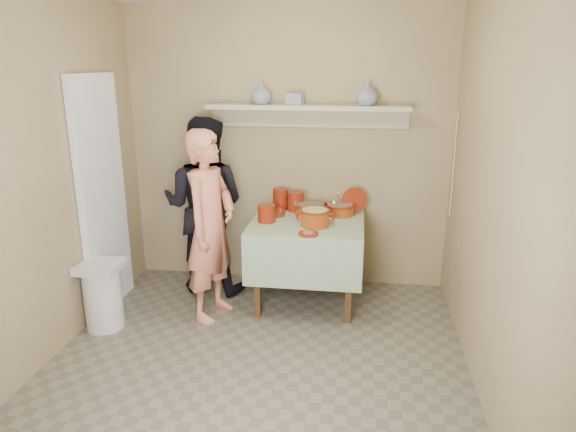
% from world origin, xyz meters
% --- Properties ---
extents(ground, '(3.50, 3.50, 0.00)m').
position_xyz_m(ground, '(0.00, 0.00, 0.00)').
color(ground, '#675F51').
rests_on(ground, ground).
extents(tile_panel, '(0.06, 0.70, 2.00)m').
position_xyz_m(tile_panel, '(-1.46, 0.95, 1.00)').
color(tile_panel, silver).
rests_on(tile_panel, ground).
extents(plate_stack_a, '(0.15, 0.15, 0.20)m').
position_xyz_m(plate_stack_a, '(-0.04, 1.59, 0.86)').
color(plate_stack_a, '#681609').
rests_on(plate_stack_a, serving_table).
extents(plate_stack_b, '(0.15, 0.15, 0.18)m').
position_xyz_m(plate_stack_b, '(0.11, 1.55, 0.85)').
color(plate_stack_b, '#681609').
rests_on(plate_stack_b, serving_table).
extents(bowl_stack, '(0.15, 0.15, 0.15)m').
position_xyz_m(bowl_stack, '(-0.10, 1.17, 0.84)').
color(bowl_stack, '#681609').
rests_on(bowl_stack, serving_table).
extents(empty_bowl, '(0.18, 0.18, 0.05)m').
position_xyz_m(empty_bowl, '(-0.06, 1.38, 0.79)').
color(empty_bowl, '#681609').
rests_on(empty_bowl, serving_table).
extents(propped_lid, '(0.24, 0.12, 0.23)m').
position_xyz_m(propped_lid, '(0.64, 1.56, 0.88)').
color(propped_lid, '#681609').
rests_on(propped_lid, serving_table).
extents(vase_right, '(0.20, 0.20, 0.20)m').
position_xyz_m(vase_right, '(0.72, 1.61, 1.82)').
color(vase_right, navy).
rests_on(vase_right, wall_shelf).
extents(vase_left, '(0.23, 0.23, 0.19)m').
position_xyz_m(vase_left, '(-0.21, 1.62, 1.81)').
color(vase_left, navy).
rests_on(vase_left, wall_shelf).
extents(ceramic_box, '(0.16, 0.13, 0.10)m').
position_xyz_m(ceramic_box, '(0.09, 1.63, 1.77)').
color(ceramic_box, navy).
rests_on(ceramic_box, wall_shelf).
extents(person_cook, '(0.51, 0.65, 1.59)m').
position_xyz_m(person_cook, '(-0.51, 0.88, 0.79)').
color(person_cook, '#CD7158').
rests_on(person_cook, ground).
extents(person_helper, '(0.83, 0.67, 1.63)m').
position_xyz_m(person_helper, '(-0.72, 1.41, 0.81)').
color(person_helper, black).
rests_on(person_helper, ground).
extents(room_shell, '(3.04, 3.54, 2.62)m').
position_xyz_m(room_shell, '(0.00, 0.00, 1.61)').
color(room_shell, '#96815C').
rests_on(room_shell, ground).
extents(serving_table, '(0.97, 0.97, 0.76)m').
position_xyz_m(serving_table, '(0.25, 1.28, 0.64)').
color(serving_table, '#4C2D16').
rests_on(serving_table, ground).
extents(cazuela_meat_a, '(0.30, 0.30, 0.10)m').
position_xyz_m(cazuela_meat_a, '(0.25, 1.45, 0.82)').
color(cazuela_meat_a, '#752502').
rests_on(cazuela_meat_a, serving_table).
extents(cazuela_meat_b, '(0.28, 0.28, 0.10)m').
position_xyz_m(cazuela_meat_b, '(0.52, 1.49, 0.82)').
color(cazuela_meat_b, '#752502').
rests_on(cazuela_meat_b, serving_table).
extents(ladle, '(0.08, 0.26, 0.19)m').
position_xyz_m(ladle, '(0.47, 1.48, 0.87)').
color(ladle, silver).
rests_on(ladle, cazuela_meat_b).
extents(cazuela_rice, '(0.33, 0.25, 0.14)m').
position_xyz_m(cazuela_rice, '(0.33, 1.12, 0.85)').
color(cazuela_rice, '#752502').
rests_on(cazuela_rice, serving_table).
extents(front_plate, '(0.16, 0.16, 0.03)m').
position_xyz_m(front_plate, '(0.30, 0.88, 0.77)').
color(front_plate, '#681609').
rests_on(front_plate, serving_table).
extents(wall_shelf, '(1.80, 0.25, 0.21)m').
position_xyz_m(wall_shelf, '(0.20, 1.65, 1.67)').
color(wall_shelf, tan).
rests_on(wall_shelf, room_shell).
extents(trash_bin, '(0.32, 0.32, 0.56)m').
position_xyz_m(trash_bin, '(-1.33, 0.55, 0.28)').
color(trash_bin, silver).
rests_on(trash_bin, ground).
extents(electrical_cord, '(0.01, 0.05, 0.90)m').
position_xyz_m(electrical_cord, '(1.47, 1.48, 1.25)').
color(electrical_cord, silver).
rests_on(electrical_cord, wall_shelf).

